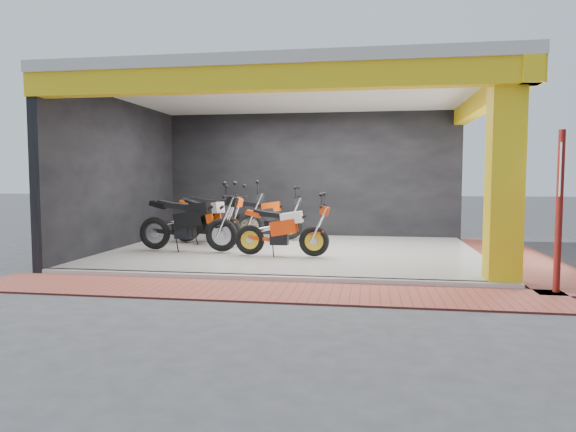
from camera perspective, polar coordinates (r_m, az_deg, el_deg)
name	(u,v)px	position (r m, az deg, el deg)	size (l,w,h in m)	color
ground	(278,270)	(9.53, -1.17, -6.06)	(80.00, 80.00, 0.00)	#2D2D30
showroom_floor	(293,252)	(11.47, 0.60, -4.04)	(8.00, 6.00, 0.10)	white
showroom_ceiling	(293,91)	(11.51, 0.61, 13.73)	(8.40, 6.40, 0.20)	beige
back_wall	(310,176)	(14.42, 2.42, 4.44)	(8.20, 0.20, 3.50)	black
left_wall	(120,176)	(12.62, -18.19, 4.25)	(0.20, 6.20, 3.50)	black
corner_column	(505,175)	(8.73, 22.93, 4.20)	(0.50, 0.50, 3.50)	yellow
header_beam_front	(266,79)	(8.54, -2.43, 15.00)	(8.40, 0.30, 0.40)	yellow
header_beam_right	(485,100)	(11.58, 21.06, 11.89)	(0.30, 6.40, 0.40)	yellow
floor_kerb	(267,278)	(8.54, -2.39, -6.94)	(8.00, 0.20, 0.10)	white
paver_front	(256,291)	(7.80, -3.54, -8.29)	(9.00, 1.40, 0.03)	maroon
paver_right	(521,259)	(11.78, 24.44, -4.38)	(1.40, 7.00, 0.03)	maroon
signpost	(559,205)	(8.45, 27.93, 1.11)	(0.14, 0.32, 2.41)	#61130E
moto_hero	(314,227)	(10.32, 2.92, -1.18)	(2.06, 0.76, 1.26)	red
moto_row_a	(229,217)	(11.91, -6.53, -0.12)	(2.29, 0.85, 1.40)	#F94A0A
moto_row_b	(221,219)	(11.05, -7.40, -0.30)	(2.40, 0.89, 1.47)	black
moto_row_c	(290,214)	(13.14, 0.20, 0.19)	(2.19, 0.81, 1.34)	black
moto_row_d	(250,212)	(12.82, -4.26, 0.40)	(2.44, 0.90, 1.49)	black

